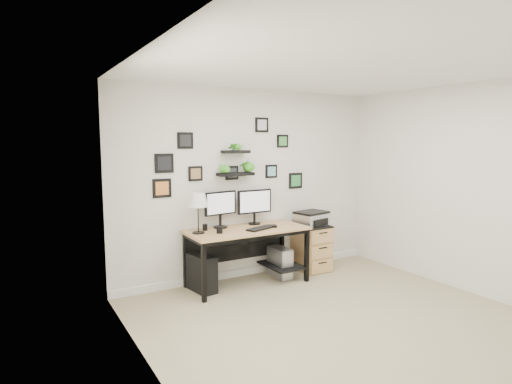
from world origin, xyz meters
TOP-DOWN VIEW (x-y plane):
  - room at (0.00, 1.98)m, footprint 4.00×4.00m
  - desk at (-0.24, 1.67)m, footprint 1.60×0.70m
  - monitor_left at (-0.55, 1.86)m, footprint 0.47×0.21m
  - monitor_right at (-0.04, 1.84)m, footprint 0.52×0.17m
  - keyboard at (-0.12, 1.53)m, footprint 0.48×0.29m
  - mouse at (0.08, 1.55)m, footprint 0.10×0.12m
  - table_lamp at (-0.93, 1.70)m, footprint 0.25×0.25m
  - mug at (-0.71, 1.57)m, footprint 0.08×0.08m
  - pen_cup at (-0.80, 1.81)m, footprint 0.06×0.06m
  - pc_tower_black at (-0.90, 1.71)m, footprint 0.27×0.49m
  - pc_tower_grey at (0.27, 1.67)m, footprint 0.20×0.43m
  - file_cabinet at (0.86, 1.72)m, footprint 0.43×0.53m
  - printer at (0.84, 1.72)m, footprint 0.51×0.43m
  - wall_decor at (-0.32, 1.93)m, footprint 2.27×0.18m

SIDE VIEW (x-z plane):
  - room at x=0.00m, z-range -1.95..2.05m
  - pc_tower_grey at x=0.27m, z-range 0.00..0.42m
  - pc_tower_black at x=-0.90m, z-range 0.00..0.47m
  - file_cabinet at x=0.86m, z-range 0.00..0.67m
  - desk at x=-0.24m, z-range 0.25..1.00m
  - keyboard at x=-0.12m, z-range 0.75..0.77m
  - mouse at x=0.08m, z-range 0.75..0.78m
  - printer at x=0.84m, z-range 0.67..0.87m
  - pen_cup at x=-0.80m, z-range 0.75..0.83m
  - mug at x=-0.71m, z-range 0.75..0.84m
  - monitor_left at x=-0.55m, z-range 0.79..1.28m
  - monitor_right at x=-0.04m, z-range 0.80..1.28m
  - table_lamp at x=-0.93m, z-range 0.90..1.41m
  - wall_decor at x=-0.32m, z-range 1.11..2.14m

